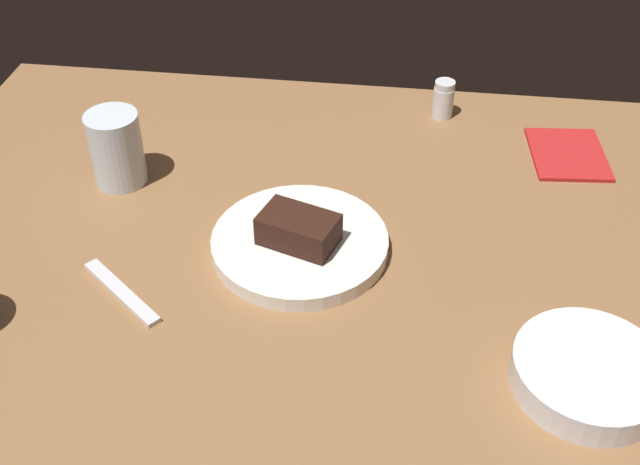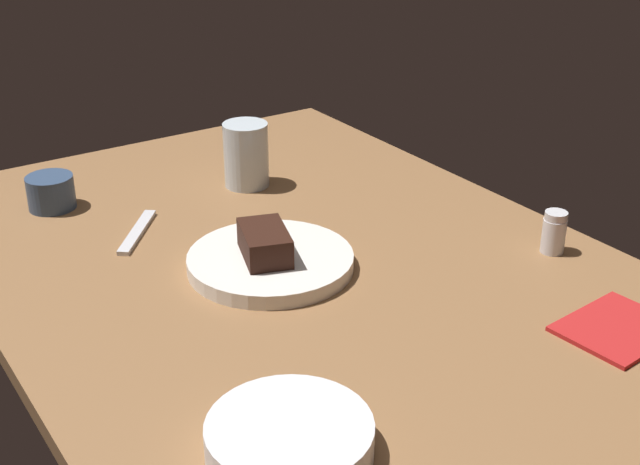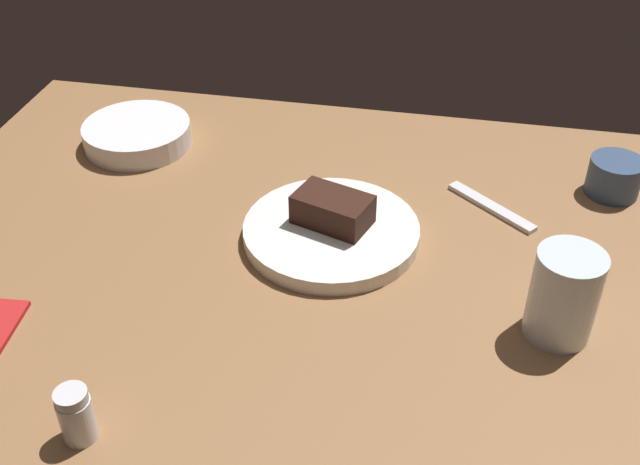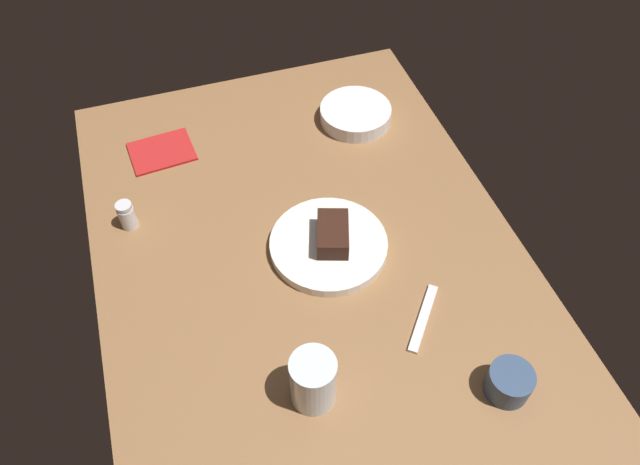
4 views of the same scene
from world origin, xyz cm
name	(u,v)px [view 3 (image 3 of 4)]	position (x,y,z in cm)	size (l,w,h in cm)	color
dining_table	(325,266)	(0.00, 0.00, 1.50)	(120.00, 84.00, 3.00)	brown
dessert_plate	(333,232)	(0.22, 4.07, 4.09)	(23.77, 23.77, 2.18)	white
chocolate_cake_slice	(330,209)	(-0.38, 4.92, 7.27)	(9.98, 6.16, 4.19)	black
salt_shaker	(76,415)	(-18.64, -33.35, 6.17)	(3.50, 3.50, 6.43)	silver
water_glass	(564,295)	(28.99, -8.38, 8.62)	(7.78, 7.78, 11.24)	silver
side_bowl	(137,134)	(-35.23, 22.75, 4.83)	(17.10, 17.10, 3.67)	silver
coffee_cup	(614,177)	(38.23, 23.17, 5.77)	(7.69, 7.69, 5.54)	#334766
dessert_spoon	(491,207)	(21.12, 15.50, 3.35)	(15.00, 1.80, 0.70)	silver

